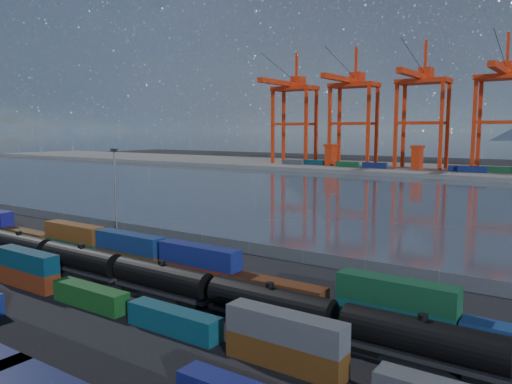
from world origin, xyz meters
The scene contains 11 objects.
ground centered at (0.00, 0.00, 0.00)m, with size 700.00×700.00×0.00m, color black.
harbor_water centered at (0.00, 105.00, 0.01)m, with size 700.00×700.00×0.00m, color #303A46.
far_quay centered at (0.00, 210.00, 1.00)m, with size 700.00×70.00×2.00m, color #514F4C.
container_row_mid centered at (3.16, -2.11, 1.74)m, with size 140.66×2.23×4.75m.
container_row_north centered at (-0.25, 11.03, 2.14)m, with size 142.06×2.47×5.26m.
tanker_string centered at (-4.19, 4.89, 2.26)m, with size 92.16×3.15×4.51m.
waterfront_fence centered at (0.00, 28.00, 1.00)m, with size 160.12×0.12×2.20m.
yard_light_mast centered at (-30.00, 26.00, 9.30)m, with size 1.60×0.40×16.60m.
gantry_cranes centered at (-7.50, 203.35, 38.14)m, with size 198.93×45.95×62.23m.
quay_containers centered at (-11.00, 195.46, 3.30)m, with size 172.58×10.99×2.60m.
straddle_carriers centered at (-2.50, 200.00, 7.82)m, with size 140.00×7.00×11.10m.
Camera 1 is at (46.03, -36.64, 19.96)m, focal length 35.00 mm.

